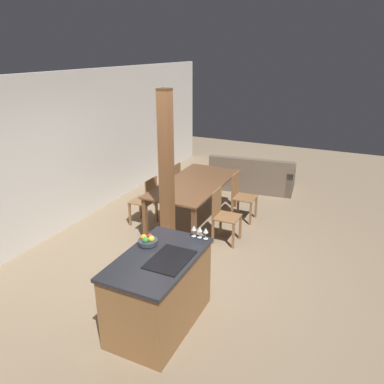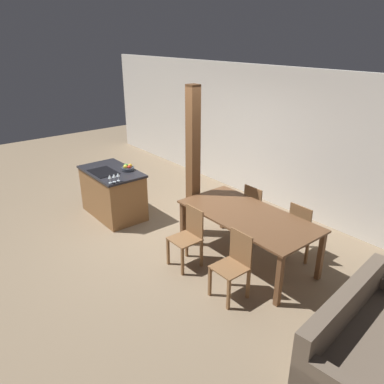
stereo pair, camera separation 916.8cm
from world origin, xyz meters
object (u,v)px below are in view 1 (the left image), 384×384
Objects in this scene: kitchen_island at (159,291)px; wine_glass_far at (194,228)px; fruit_bowl at (148,240)px; timber_post at (167,176)px; dining_chair_near_right at (241,195)px; wine_glass_middle at (200,230)px; wine_glass_near at (206,231)px; dining_chair_near_left at (223,215)px; couch at (252,177)px; dining_table at (194,187)px; dining_chair_far_right at (171,184)px; dining_chair_far_left at (146,200)px.

wine_glass_far is (0.59, -0.16, 0.56)m from kitchen_island.
timber_post reaches higher than fruit_bowl.
wine_glass_far is 0.16× the size of dining_chair_near_right.
wine_glass_far is (0.00, 0.08, 0.00)m from wine_glass_middle.
wine_glass_near reaches higher than dining_chair_near_left.
timber_post reaches higher than kitchen_island.
wine_glass_middle reaches higher than couch.
couch is at bearing 9.45° from dining_chair_near_right.
fruit_bowl reaches higher than kitchen_island.
dining_table is at bearing 28.07° from wine_glass_near.
wine_glass_middle reaches higher than dining_chair_near_right.
timber_post is (0.94, 1.04, 0.25)m from wine_glass_near.
wine_glass_near is (0.40, -0.57, 0.07)m from fruit_bowl.
dining_chair_near_left reaches higher than couch.
dining_chair_near_right reaches higher than dining_table.
dining_chair_near_right and dining_chair_far_right have the same top height.
wine_glass_far reaches higher than fruit_bowl.
kitchen_island is at bearing -178.85° from dining_chair_near_right.
dining_chair_near_right is (2.98, -0.18, -0.48)m from fruit_bowl.
wine_glass_middle is 0.16× the size of dining_chair_near_right.
couch is (4.32, 0.52, -0.75)m from wine_glass_far.
wine_glass_middle reaches higher than kitchen_island.
dining_chair_far_left is (2.03, 1.30, -0.48)m from fruit_bowl.
fruit_bowl is 0.26× the size of dining_chair_far_right.
dining_table is at bearing 71.93° from couch.
kitchen_island reaches higher than dining_chair_far_left.
wine_glass_near is (0.59, -0.32, 0.56)m from kitchen_island.
dining_table is at bearing 122.50° from dining_chair_far_left.
dining_chair_near_left is 1.49m from dining_chair_far_left.
dining_chair_far_right is at bearing 23.62° from fruit_bowl.
wine_glass_near is 0.16× the size of dining_chair_near_right.
fruit_bowl is 0.12× the size of couch.
couch reaches higher than dining_table.
timber_post reaches higher than dining_table.
dining_table is (2.51, 0.56, -0.26)m from fruit_bowl.
timber_post reaches higher than dining_chair_near_right.
timber_post is (0.94, 0.96, 0.25)m from wine_glass_middle.
kitchen_island is 0.59m from fruit_bowl.
wine_glass_middle is 3.19m from dining_chair_far_right.
wine_glass_far is (0.40, -0.41, 0.07)m from fruit_bowl.
kitchen_island is at bearing -127.95° from fruit_bowl.
dining_chair_far_right is (3.17, 1.55, 0.02)m from kitchen_island.
wine_glass_near is 3.23m from dining_chair_far_right.
couch is at bearing 145.36° from dining_chair_far_right.
dining_chair_near_left and dining_chair_near_right have the same top height.
couch is (4.71, 0.11, -0.69)m from fruit_bowl.
dining_chair_near_right is (2.58, 0.38, -0.54)m from wine_glass_near.
wine_glass_middle is 0.07× the size of dining_table.
dining_chair_near_right is 1.94m from timber_post.
timber_post is at bearing 45.76° from wine_glass_middle.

